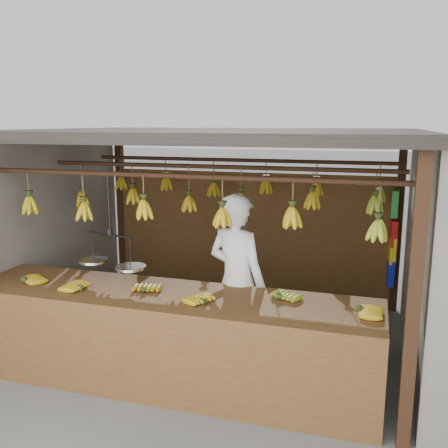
% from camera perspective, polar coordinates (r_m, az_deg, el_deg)
% --- Properties ---
extents(ground, '(80.00, 80.00, 0.00)m').
position_cam_1_polar(ground, '(6.01, -0.85, -12.79)').
color(ground, '#5B5B57').
extents(stall, '(4.30, 3.30, 2.40)m').
position_cam_1_polar(stall, '(5.81, 0.08, 6.55)').
color(stall, black).
rests_on(stall, ground).
extents(counter, '(3.95, 0.90, 0.96)m').
position_cam_1_polar(counter, '(4.70, -7.03, -10.54)').
color(counter, brown).
rests_on(counter, ground).
extents(hanging_bananas, '(3.62, 2.21, 0.39)m').
position_cam_1_polar(hanging_bananas, '(5.54, -0.94, 2.81)').
color(hanging_bananas, '#B28F13').
rests_on(hanging_bananas, ground).
extents(balance_scale, '(0.76, 0.39, 0.91)m').
position_cam_1_polar(balance_scale, '(5.05, -12.75, -3.99)').
color(balance_scale, black).
rests_on(balance_scale, ground).
extents(vendor, '(0.77, 0.65, 1.81)m').
position_cam_1_polar(vendor, '(5.04, 1.47, -6.65)').
color(vendor, white).
rests_on(vendor, ground).
extents(bag_bundles, '(0.08, 0.26, 1.24)m').
position_cam_1_polar(bag_bundles, '(6.73, 18.73, -1.71)').
color(bag_bundles, '#199926').
rests_on(bag_bundles, ground).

